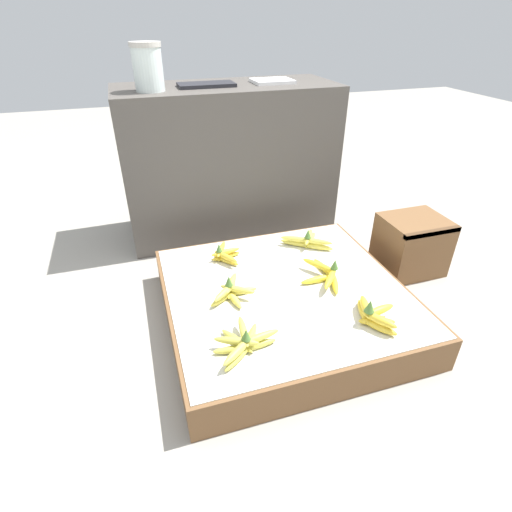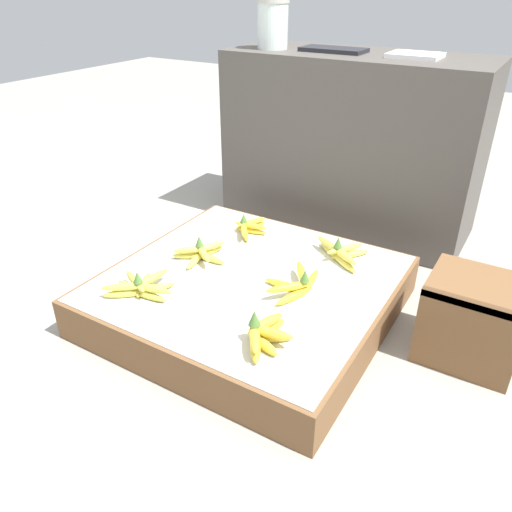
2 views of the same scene
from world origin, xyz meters
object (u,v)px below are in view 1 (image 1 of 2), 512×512
(banana_bunch_middle_left, at_px, (231,291))
(banana_bunch_back_left, at_px, (224,254))
(banana_bunch_back_midleft, at_px, (307,241))
(banana_bunch_front_left, at_px, (244,343))
(wooden_crate, at_px, (411,245))
(foam_tray_white, at_px, (272,81))
(glass_jar, at_px, (148,67))
(banana_bunch_front_midleft, at_px, (373,315))
(banana_bunch_middle_midleft, at_px, (326,274))

(banana_bunch_middle_left, distance_m, banana_bunch_back_left, 0.30)
(banana_bunch_back_midleft, bearing_deg, banana_bunch_front_left, -130.25)
(banana_bunch_front_left, height_order, banana_bunch_middle_left, same)
(wooden_crate, distance_m, banana_bunch_back_left, 0.97)
(banana_bunch_back_left, xyz_separation_m, foam_tray_white, (0.45, 0.62, 0.66))
(banana_bunch_front_left, relative_size, banana_bunch_back_left, 1.14)
(banana_bunch_front_left, xyz_separation_m, glass_jar, (-0.13, 1.15, 0.76))
(banana_bunch_front_left, distance_m, foam_tray_white, 1.48)
(banana_bunch_back_left, xyz_separation_m, glass_jar, (-0.21, 0.55, 0.76))
(wooden_crate, distance_m, banana_bunch_front_midleft, 0.71)
(banana_bunch_middle_left, bearing_deg, banana_bunch_back_midleft, 31.50)
(glass_jar, bearing_deg, banana_bunch_middle_midleft, -54.99)
(banana_bunch_middle_left, distance_m, foam_tray_white, 1.22)
(banana_bunch_front_left, xyz_separation_m, banana_bunch_middle_left, (0.03, 0.31, 0.00))
(banana_bunch_front_left, distance_m, glass_jar, 1.38)
(banana_bunch_back_midleft, relative_size, foam_tray_white, 1.12)
(banana_bunch_back_left, bearing_deg, banana_bunch_middle_left, -97.55)
(banana_bunch_front_midleft, relative_size, glass_jar, 1.09)
(banana_bunch_front_midleft, distance_m, banana_bunch_back_left, 0.75)
(wooden_crate, bearing_deg, glass_jar, 149.49)
(banana_bunch_middle_left, relative_size, foam_tray_white, 1.04)
(banana_bunch_middle_midleft, relative_size, banana_bunch_back_left, 1.30)
(wooden_crate, xyz_separation_m, banana_bunch_middle_midleft, (-0.57, -0.16, 0.04))
(banana_bunch_middle_left, bearing_deg, wooden_crate, 9.01)
(banana_bunch_front_left, bearing_deg, banana_bunch_back_midleft, 49.75)
(glass_jar, bearing_deg, banana_bunch_back_left, -69.47)
(glass_jar, bearing_deg, foam_tray_white, 5.88)
(wooden_crate, relative_size, glass_jar, 1.44)
(banana_bunch_front_left, distance_m, banana_bunch_middle_left, 0.31)
(banana_bunch_back_left, bearing_deg, foam_tray_white, 54.04)
(wooden_crate, bearing_deg, banana_bunch_front_midleft, -137.66)
(banana_bunch_front_midleft, bearing_deg, wooden_crate, 42.34)
(banana_bunch_back_midleft, xyz_separation_m, foam_tray_white, (0.02, 0.62, 0.66))
(banana_bunch_middle_left, relative_size, glass_jar, 1.03)
(banana_bunch_back_left, bearing_deg, banana_bunch_front_midleft, -54.58)
(glass_jar, xyz_separation_m, foam_tray_white, (0.65, 0.07, -0.10))
(banana_bunch_back_midleft, bearing_deg, foam_tray_white, 88.35)
(banana_bunch_back_left, height_order, glass_jar, glass_jar)
(banana_bunch_back_left, distance_m, glass_jar, 0.96)
(banana_bunch_middle_left, bearing_deg, banana_bunch_back_left, 82.45)
(banana_bunch_back_left, height_order, foam_tray_white, foam_tray_white)
(banana_bunch_middle_midleft, bearing_deg, banana_bunch_back_midleft, 82.06)
(banana_bunch_middle_left, relative_size, banana_bunch_middle_midleft, 0.79)
(banana_bunch_back_left, bearing_deg, glass_jar, 110.53)
(banana_bunch_back_midleft, distance_m, foam_tray_white, 0.91)
(banana_bunch_front_left, distance_m, banana_bunch_front_midleft, 0.51)
(wooden_crate, height_order, glass_jar, glass_jar)
(foam_tray_white, bearing_deg, banana_bunch_back_midleft, -91.65)
(banana_bunch_front_midleft, distance_m, banana_bunch_middle_midleft, 0.32)
(banana_bunch_middle_midleft, xyz_separation_m, foam_tray_white, (0.06, 0.92, 0.66))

